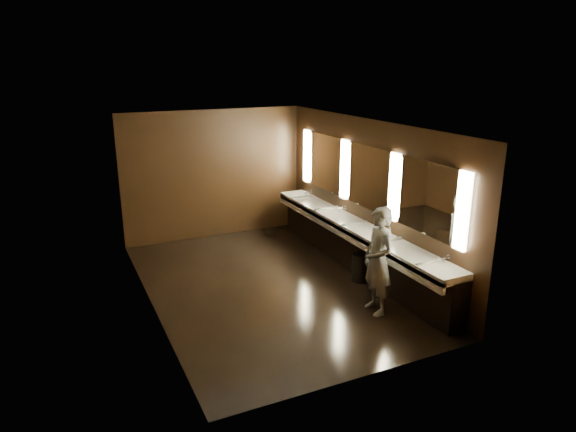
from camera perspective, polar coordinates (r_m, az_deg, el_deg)
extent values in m
plane|color=black|center=(9.10, -2.15, -7.71)|extent=(6.00, 6.00, 0.00)
cube|color=#2D2D2B|center=(8.33, -2.36, 10.07)|extent=(4.00, 6.00, 0.02)
cube|color=black|center=(11.35, -8.21, 4.59)|extent=(4.00, 0.02, 2.80)
cube|color=black|center=(6.12, 8.89, -6.32)|extent=(4.00, 0.02, 2.80)
cube|color=black|center=(8.08, -15.41, -0.93)|extent=(0.02, 6.00, 2.80)
cube|color=black|center=(9.54, 8.88, 2.20)|extent=(0.02, 6.00, 2.80)
cube|color=black|center=(9.74, 7.73, -3.57)|extent=(0.36, 5.40, 0.81)
cube|color=white|center=(9.55, 7.36, -1.16)|extent=(0.55, 5.40, 0.12)
cube|color=white|center=(9.45, 6.08, -1.82)|extent=(0.06, 5.40, 0.18)
cylinder|color=silver|center=(7.97, 17.03, -4.44)|extent=(0.18, 0.04, 0.04)
cylinder|color=silver|center=(9.03, 10.87, -1.46)|extent=(0.18, 0.04, 0.04)
cylinder|color=silver|center=(10.20, 6.07, 0.88)|extent=(0.18, 0.04, 0.04)
cylinder|color=silver|center=(11.43, 2.27, 2.73)|extent=(0.18, 0.04, 0.04)
cube|color=#FCF2C4|center=(7.64, 18.84, 0.48)|extent=(0.06, 0.22, 1.15)
cube|color=white|center=(8.22, 15.10, 1.93)|extent=(0.03, 1.32, 1.15)
cube|color=#FCF2C4|center=(8.81, 11.71, 3.17)|extent=(0.06, 0.23, 1.15)
cube|color=white|center=(9.45, 8.90, 4.24)|extent=(0.03, 1.32, 1.15)
cube|color=#FCF2C4|center=(10.10, 6.30, 5.16)|extent=(0.06, 0.23, 1.15)
cube|color=white|center=(10.78, 4.15, 5.97)|extent=(0.03, 1.32, 1.15)
cube|color=#FCF2C4|center=(11.47, 2.12, 6.66)|extent=(0.06, 0.22, 1.15)
imported|color=#7E93BC|center=(8.00, 10.00, -4.92)|extent=(0.45, 0.65, 1.70)
cylinder|color=black|center=(9.28, 8.11, -5.66)|extent=(0.33, 0.33, 0.51)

